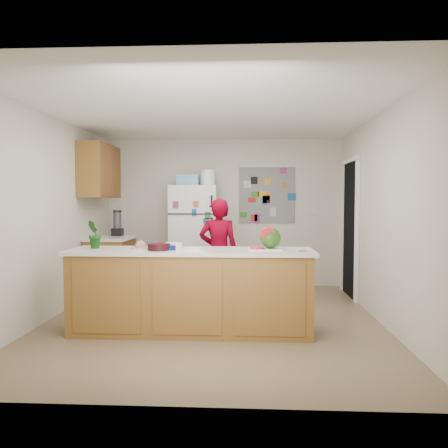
# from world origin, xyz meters

# --- Properties ---
(floor) EXTENTS (4.00, 4.50, 0.02)m
(floor) POSITION_xyz_m (0.00, 0.00, -0.01)
(floor) COLOR brown
(floor) RESTS_ON ground
(wall_back) EXTENTS (4.00, 0.02, 2.50)m
(wall_back) POSITION_xyz_m (0.00, 2.26, 1.25)
(wall_back) COLOR beige
(wall_back) RESTS_ON ground
(wall_left) EXTENTS (0.02, 4.50, 2.50)m
(wall_left) POSITION_xyz_m (-2.01, 0.00, 1.25)
(wall_left) COLOR beige
(wall_left) RESTS_ON ground
(wall_right) EXTENTS (0.02, 4.50, 2.50)m
(wall_right) POSITION_xyz_m (2.01, 0.00, 1.25)
(wall_right) COLOR beige
(wall_right) RESTS_ON ground
(ceiling) EXTENTS (4.00, 4.50, 0.02)m
(ceiling) POSITION_xyz_m (0.00, 0.00, 2.51)
(ceiling) COLOR white
(ceiling) RESTS_ON wall_back
(doorway) EXTENTS (0.03, 0.85, 2.04)m
(doorway) POSITION_xyz_m (1.99, 1.45, 1.02)
(doorway) COLOR black
(doorway) RESTS_ON ground
(peninsula_base) EXTENTS (2.60, 0.62, 0.88)m
(peninsula_base) POSITION_xyz_m (-0.20, -0.50, 0.44)
(peninsula_base) COLOR brown
(peninsula_base) RESTS_ON floor
(peninsula_top) EXTENTS (2.68, 0.70, 0.04)m
(peninsula_top) POSITION_xyz_m (-0.20, -0.50, 0.90)
(peninsula_top) COLOR silver
(peninsula_top) RESTS_ON peninsula_base
(side_counter_base) EXTENTS (0.60, 0.80, 0.86)m
(side_counter_base) POSITION_xyz_m (-1.69, 1.35, 0.43)
(side_counter_base) COLOR brown
(side_counter_base) RESTS_ON floor
(side_counter_top) EXTENTS (0.64, 0.84, 0.04)m
(side_counter_top) POSITION_xyz_m (-1.69, 1.35, 0.88)
(side_counter_top) COLOR silver
(side_counter_top) RESTS_ON side_counter_base
(upper_cabinets) EXTENTS (0.35, 1.00, 0.80)m
(upper_cabinets) POSITION_xyz_m (-1.82, 1.30, 1.90)
(upper_cabinets) COLOR brown
(upper_cabinets) RESTS_ON wall_left
(refrigerator) EXTENTS (0.75, 0.70, 1.70)m
(refrigerator) POSITION_xyz_m (-0.45, 1.88, 0.85)
(refrigerator) COLOR silver
(refrigerator) RESTS_ON floor
(fridge_top_bin) EXTENTS (0.35, 0.28, 0.18)m
(fridge_top_bin) POSITION_xyz_m (-0.55, 1.88, 1.79)
(fridge_top_bin) COLOR #5999B2
(fridge_top_bin) RESTS_ON refrigerator
(photo_collage) EXTENTS (0.95, 0.01, 0.95)m
(photo_collage) POSITION_xyz_m (0.75, 2.24, 1.55)
(photo_collage) COLOR slate
(photo_collage) RESTS_ON wall_back
(person) EXTENTS (0.55, 0.38, 1.49)m
(person) POSITION_xyz_m (0.02, 0.79, 0.74)
(person) COLOR maroon
(person) RESTS_ON floor
(blender_appliance) EXTENTS (0.13, 0.13, 0.38)m
(blender_appliance) POSITION_xyz_m (-1.64, 1.57, 1.09)
(blender_appliance) COLOR black
(blender_appliance) RESTS_ON side_counter_top
(cutting_board) EXTENTS (0.37, 0.28, 0.01)m
(cutting_board) POSITION_xyz_m (0.61, -0.46, 0.93)
(cutting_board) COLOR silver
(cutting_board) RESTS_ON peninsula_top
(watermelon) EXTENTS (0.23, 0.23, 0.23)m
(watermelon) POSITION_xyz_m (0.67, -0.44, 1.05)
(watermelon) COLOR #355B18
(watermelon) RESTS_ON cutting_board
(watermelon_slice) EXTENTS (0.15, 0.15, 0.02)m
(watermelon_slice) POSITION_xyz_m (0.52, -0.51, 0.94)
(watermelon_slice) COLOR #DF3659
(watermelon_slice) RESTS_ON cutting_board
(cherry_bowl) EXTENTS (0.24, 0.24, 0.07)m
(cherry_bowl) POSITION_xyz_m (-0.54, -0.59, 0.96)
(cherry_bowl) COLOR black
(cherry_bowl) RESTS_ON peninsula_top
(white_bowl) EXTENTS (0.27, 0.27, 0.06)m
(white_bowl) POSITION_xyz_m (-0.41, -0.38, 0.95)
(white_bowl) COLOR white
(white_bowl) RESTS_ON peninsula_top
(cobalt_bowl) EXTENTS (0.14, 0.14, 0.05)m
(cobalt_bowl) POSITION_xyz_m (-0.43, -0.55, 0.95)
(cobalt_bowl) COLOR #04115C
(cobalt_bowl) RESTS_ON peninsula_top
(plate) EXTENTS (0.23, 0.23, 0.02)m
(plate) POSITION_xyz_m (-0.78, -0.44, 0.93)
(plate) COLOR #BDAB91
(plate) RESTS_ON peninsula_top
(paper_towel) EXTENTS (0.21, 0.19, 0.02)m
(paper_towel) POSITION_xyz_m (-0.16, -0.54, 0.93)
(paper_towel) COLOR white
(paper_towel) RESTS_ON peninsula_top
(keys) EXTENTS (0.08, 0.05, 0.01)m
(keys) POSITION_xyz_m (1.00, -0.63, 0.93)
(keys) COLOR gray
(keys) RESTS_ON peninsula_top
(potted_plant) EXTENTS (0.18, 0.20, 0.32)m
(potted_plant) POSITION_xyz_m (-1.29, -0.45, 1.08)
(potted_plant) COLOR #123D10
(potted_plant) RESTS_ON peninsula_top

